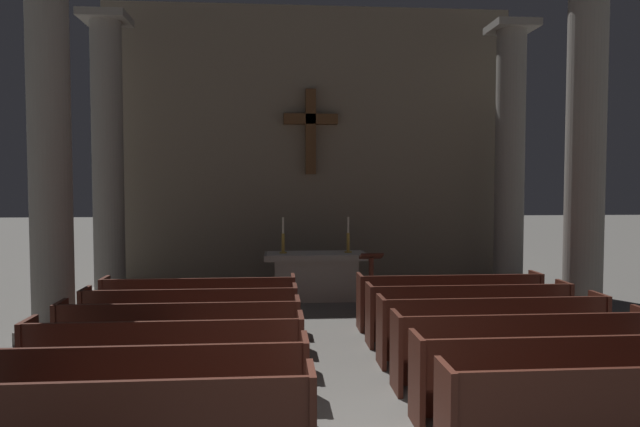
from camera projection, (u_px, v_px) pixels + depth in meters
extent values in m
cube|color=#4C2319|center=(114.00, 413.00, 4.44)|extent=(3.04, 0.05, 0.50)
cube|color=#4C2319|center=(311.00, 424.00, 4.78)|extent=(0.06, 0.50, 0.95)
cube|color=#4C2319|center=(149.00, 392.00, 5.66)|extent=(3.04, 0.40, 0.05)
cube|color=#4C2319|center=(143.00, 372.00, 5.42)|extent=(3.04, 0.05, 0.50)
cube|color=#4C2319|center=(153.00, 407.00, 5.85)|extent=(3.04, 0.04, 0.40)
cube|color=#4C2319|center=(305.00, 383.00, 5.75)|extent=(0.06, 0.50, 0.95)
cube|color=#4C2319|center=(167.00, 361.00, 6.63)|extent=(3.04, 0.40, 0.05)
cube|color=#4C2319|center=(163.00, 343.00, 6.39)|extent=(3.04, 0.05, 0.50)
cube|color=#4C2319|center=(170.00, 375.00, 6.82)|extent=(3.04, 0.04, 0.40)
cube|color=#4C2319|center=(301.00, 354.00, 6.73)|extent=(0.06, 0.50, 0.95)
cube|color=#4C2319|center=(28.00, 361.00, 6.49)|extent=(0.06, 0.50, 0.95)
cube|color=#4C2319|center=(181.00, 339.00, 7.61)|extent=(3.04, 0.40, 0.05)
cube|color=#4C2319|center=(178.00, 322.00, 7.37)|extent=(3.04, 0.05, 0.50)
cube|color=#4C2319|center=(183.00, 351.00, 7.80)|extent=(3.04, 0.04, 0.40)
cube|color=#4C2319|center=(298.00, 333.00, 7.70)|extent=(0.06, 0.50, 0.95)
cube|color=#4C2319|center=(60.00, 338.00, 7.46)|extent=(0.06, 0.50, 0.95)
cube|color=#4C2319|center=(192.00, 321.00, 8.58)|extent=(3.04, 0.40, 0.05)
cube|color=#4C2319|center=(189.00, 306.00, 8.34)|extent=(3.04, 0.05, 0.50)
cube|color=#4C2319|center=(194.00, 333.00, 8.77)|extent=(3.04, 0.04, 0.40)
cube|color=#4C2319|center=(295.00, 316.00, 8.68)|extent=(0.06, 0.50, 0.95)
cube|color=#4C2319|center=(85.00, 320.00, 8.44)|extent=(0.06, 0.50, 0.95)
cube|color=#4C2319|center=(200.00, 307.00, 9.55)|extent=(3.04, 0.40, 0.05)
cube|color=#4C2319|center=(198.00, 293.00, 9.32)|extent=(3.04, 0.05, 0.50)
cube|color=#4C2319|center=(202.00, 318.00, 9.75)|extent=(3.04, 0.04, 0.40)
cube|color=#4C2319|center=(293.00, 303.00, 9.65)|extent=(0.06, 0.50, 0.95)
cube|color=#4C2319|center=(105.00, 306.00, 9.41)|extent=(0.06, 0.50, 0.95)
cube|color=#4C2319|center=(617.00, 418.00, 5.01)|extent=(3.04, 0.40, 0.05)
cube|color=#4C2319|center=(634.00, 397.00, 4.77)|extent=(3.04, 0.05, 0.50)
cube|color=#4C2319|center=(445.00, 419.00, 4.87)|extent=(0.06, 0.50, 0.95)
cube|color=#4C2319|center=(562.00, 380.00, 5.99)|extent=(3.04, 0.40, 0.05)
cube|color=#4C2319|center=(573.00, 361.00, 5.75)|extent=(3.04, 0.05, 0.50)
cube|color=#4C2319|center=(553.00, 395.00, 6.18)|extent=(3.04, 0.04, 0.40)
cube|color=#4C2319|center=(417.00, 380.00, 5.84)|extent=(0.06, 0.50, 0.95)
cube|color=#4C2319|center=(521.00, 353.00, 6.96)|extent=(3.04, 0.40, 0.05)
cube|color=#4C2319|center=(530.00, 335.00, 6.72)|extent=(3.04, 0.05, 0.50)
cube|color=#4C2319|center=(515.00, 366.00, 7.15)|extent=(3.04, 0.04, 0.40)
cube|color=#4C2319|center=(396.00, 352.00, 6.82)|extent=(0.06, 0.50, 0.95)
cube|color=#4C2319|center=(491.00, 332.00, 7.94)|extent=(3.04, 0.40, 0.05)
cube|color=#4C2319|center=(498.00, 316.00, 7.70)|extent=(3.04, 0.05, 0.50)
cube|color=#4C2319|center=(486.00, 345.00, 8.13)|extent=(3.04, 0.04, 0.40)
cube|color=#4C2319|center=(381.00, 331.00, 7.79)|extent=(0.06, 0.50, 0.95)
cube|color=#4C2319|center=(599.00, 327.00, 8.03)|extent=(0.06, 0.50, 0.95)
cube|color=#4C2319|center=(468.00, 316.00, 8.91)|extent=(3.04, 0.40, 0.05)
cube|color=#4C2319|center=(473.00, 302.00, 8.67)|extent=(3.04, 0.05, 0.50)
cube|color=#4C2319|center=(464.00, 327.00, 9.10)|extent=(3.04, 0.04, 0.40)
cube|color=#4C2319|center=(369.00, 315.00, 8.77)|extent=(0.06, 0.50, 0.95)
cube|color=#4C2319|center=(564.00, 311.00, 9.01)|extent=(0.06, 0.50, 0.95)
cube|color=#4C2319|center=(449.00, 303.00, 9.89)|extent=(3.04, 0.40, 0.05)
cube|color=#4C2319|center=(453.00, 290.00, 9.65)|extent=(3.04, 0.05, 0.50)
cube|color=#4C2319|center=(445.00, 314.00, 10.08)|extent=(3.04, 0.04, 0.40)
cube|color=#4C2319|center=(360.00, 302.00, 9.74)|extent=(0.06, 0.50, 0.95)
cube|color=#4C2319|center=(536.00, 299.00, 9.98)|extent=(0.06, 0.50, 0.95)
cube|color=gray|center=(54.00, 331.00, 9.25)|extent=(0.91, 0.91, 0.20)
cylinder|color=gray|center=(50.00, 154.00, 9.11)|extent=(0.65, 0.65, 5.93)
cube|color=gray|center=(581.00, 321.00, 9.94)|extent=(0.91, 0.91, 0.20)
cylinder|color=gray|center=(585.00, 156.00, 9.80)|extent=(0.65, 0.65, 5.93)
cube|color=gray|center=(110.00, 294.00, 12.41)|extent=(0.91, 0.91, 0.20)
cylinder|color=gray|center=(108.00, 162.00, 12.26)|extent=(0.65, 0.65, 5.93)
cube|color=gray|center=(105.00, 18.00, 12.11)|extent=(0.98, 0.98, 0.16)
cube|color=gray|center=(508.00, 288.00, 13.10)|extent=(0.91, 0.91, 0.20)
cylinder|color=gray|center=(510.00, 163.00, 12.95)|extent=(0.65, 0.65, 5.93)
cube|color=gray|center=(512.00, 27.00, 12.80)|extent=(0.98, 0.98, 0.16)
cube|color=#A8A399|center=(316.00, 279.00, 12.30)|extent=(1.76, 0.72, 0.88)
cube|color=#A8A399|center=(316.00, 256.00, 12.28)|extent=(2.20, 0.90, 0.12)
cube|color=silver|center=(316.00, 253.00, 12.27)|extent=(2.09, 0.86, 0.01)
cylinder|color=#B79338|center=(283.00, 253.00, 12.22)|extent=(0.16, 0.16, 0.02)
cylinder|color=#B79338|center=(283.00, 243.00, 12.21)|extent=(0.07, 0.07, 0.42)
cylinder|color=silver|center=(283.00, 225.00, 12.19)|extent=(0.04, 0.04, 0.35)
cylinder|color=#B79338|center=(348.00, 252.00, 12.33)|extent=(0.16, 0.16, 0.02)
cylinder|color=#B79338|center=(348.00, 243.00, 12.32)|extent=(0.07, 0.07, 0.42)
cylinder|color=silver|center=(348.00, 225.00, 12.30)|extent=(0.04, 0.04, 0.35)
cube|color=gray|center=(310.00, 147.00, 14.16)|extent=(9.92, 0.25, 6.83)
cube|color=brown|center=(311.00, 132.00, 13.90)|extent=(0.25, 0.25, 2.05)
cube|color=brown|center=(311.00, 119.00, 13.88)|extent=(1.31, 0.25, 0.25)
cylinder|color=#4C2319|center=(371.00, 310.00, 11.21)|extent=(0.36, 0.36, 0.04)
cylinder|color=#4C2319|center=(371.00, 284.00, 11.18)|extent=(0.10, 0.10, 1.05)
cube|color=#4C2319|center=(371.00, 256.00, 11.15)|extent=(0.44, 0.31, 0.15)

